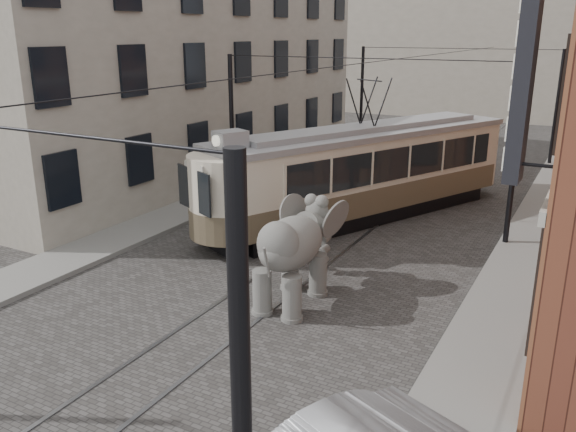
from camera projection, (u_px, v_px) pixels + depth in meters
The scene contains 9 objects.
ground at pixel (281, 280), 16.96m from camera, with size 120.00×120.00×0.00m, color #464340.
tram_rails at pixel (281, 279), 16.96m from camera, with size 1.54×80.00×0.02m, color slate, non-canonical shape.
sidewalk_right at pixel (498, 324), 14.21m from camera, with size 2.00×60.00×0.15m, color slate.
sidewalk_left at pixel (113, 241), 19.90m from camera, with size 2.00×60.00×0.15m, color slate.
stucco_building at pixel (184, 71), 28.86m from camera, with size 7.00×24.00×10.00m, color gray.
distant_block at pixel (517, 29), 48.40m from camera, with size 28.00×10.00×14.00m, color gray.
catenary at pixel (346, 147), 20.35m from camera, with size 11.00×30.20×6.00m, color black, non-canonical shape.
tram at pixel (366, 151), 21.82m from camera, with size 2.71×13.15×5.22m, color beige, non-canonical shape.
elephant at pixel (291, 257), 15.10m from camera, with size 2.33×4.23×2.59m, color #64625C, non-canonical shape.
Camera 1 is at (7.64, -13.65, 6.83)m, focal length 36.74 mm.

